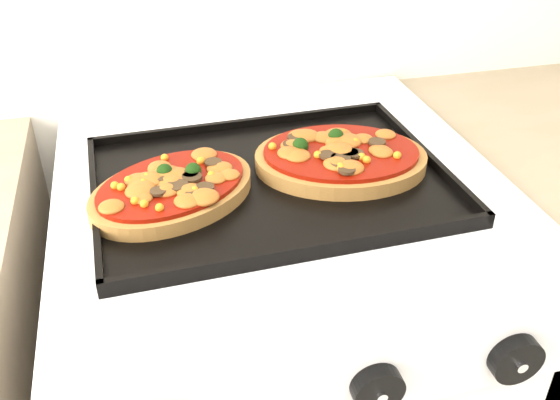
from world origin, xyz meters
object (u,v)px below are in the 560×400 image
object	(u,v)px
stove	(280,398)
baking_tray	(271,179)
pizza_left	(172,188)
pizza_right	(341,156)

from	to	relation	value
stove	baking_tray	xyz separation A→B (m)	(-0.02, -0.03, 0.47)
pizza_left	stove	bearing A→B (deg)	15.63
stove	pizza_right	bearing A→B (deg)	-12.30
stove	pizza_left	xyz separation A→B (m)	(-0.15, -0.04, 0.48)
baking_tray	pizza_right	xyz separation A→B (m)	(0.10, 0.01, 0.01)
stove	baking_tray	bearing A→B (deg)	-124.91
baking_tray	pizza_left	distance (m)	0.13
pizza_left	pizza_right	bearing A→B (deg)	5.94
stove	pizza_right	size ratio (longest dim) A/B	3.96
pizza_right	baking_tray	bearing A→B (deg)	-174.26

